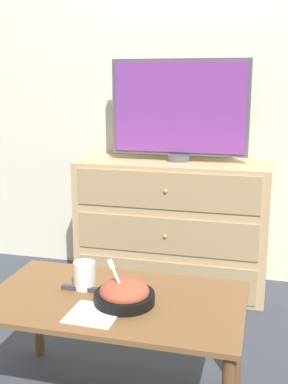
% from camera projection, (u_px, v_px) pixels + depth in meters
% --- Properties ---
extents(ground_plane, '(12.00, 12.00, 0.00)m').
position_uv_depth(ground_plane, '(193.00, 272.00, 3.33)').
color(ground_plane, '#383D47').
extents(wall_back, '(12.00, 0.05, 2.60)m').
position_uv_depth(wall_back, '(198.00, 80.00, 3.06)').
color(wall_back, silver).
rests_on(wall_back, ground_plane).
extents(dresser, '(1.17, 0.46, 0.81)m').
position_uv_depth(dresser, '(172.00, 225.00, 3.02)').
color(dresser, tan).
rests_on(dresser, ground_plane).
extents(tv, '(0.83, 0.14, 0.61)m').
position_uv_depth(tv, '(179.00, 109.00, 2.88)').
color(tv, '#515156').
rests_on(tv, dresser).
extents(coffee_table, '(1.01, 0.58, 0.47)m').
position_uv_depth(coffee_table, '(115.00, 313.00, 1.89)').
color(coffee_table, brown).
rests_on(coffee_table, ground_plane).
extents(takeout_bowl, '(0.23, 0.23, 0.17)m').
position_uv_depth(takeout_bowl, '(124.00, 294.00, 1.83)').
color(takeout_bowl, black).
rests_on(takeout_bowl, coffee_table).
extents(drink_cup, '(0.09, 0.09, 0.11)m').
position_uv_depth(drink_cup, '(85.00, 277.00, 1.96)').
color(drink_cup, '#9E6638').
rests_on(drink_cup, coffee_table).
extents(napkin, '(0.19, 0.19, 0.00)m').
position_uv_depth(napkin, '(93.00, 314.00, 1.75)').
color(napkin, white).
rests_on(napkin, coffee_table).
extents(remote_control, '(0.15, 0.02, 0.02)m').
position_uv_depth(remote_control, '(79.00, 288.00, 1.95)').
color(remote_control, '#38383D').
rests_on(remote_control, coffee_table).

